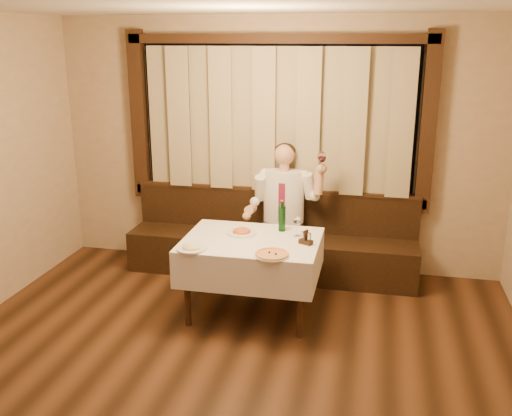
% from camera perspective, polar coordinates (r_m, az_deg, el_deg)
% --- Properties ---
extents(room, '(5.01, 6.01, 2.81)m').
position_cam_1_polar(room, '(4.44, -2.56, 2.79)').
color(room, black).
rests_on(room, ground).
extents(banquette, '(3.20, 0.61, 0.94)m').
position_cam_1_polar(banquette, '(6.43, 1.56, -3.82)').
color(banquette, black).
rests_on(banquette, ground).
extents(dining_table, '(1.27, 0.97, 0.76)m').
position_cam_1_polar(dining_table, '(5.37, -0.45, -4.17)').
color(dining_table, black).
rests_on(dining_table, ground).
extents(pizza, '(0.31, 0.31, 0.03)m').
position_cam_1_polar(pizza, '(4.93, 1.61, -4.66)').
color(pizza, white).
rests_on(pizza, dining_table).
extents(pasta_red, '(0.29, 0.29, 0.10)m').
position_cam_1_polar(pasta_red, '(5.46, -1.44, -2.18)').
color(pasta_red, white).
rests_on(pasta_red, dining_table).
extents(pasta_cream, '(0.27, 0.27, 0.09)m').
position_cam_1_polar(pasta_cream, '(5.09, -6.46, -3.75)').
color(pasta_cream, white).
rests_on(pasta_cream, dining_table).
extents(green_bottle, '(0.07, 0.07, 0.31)m').
position_cam_1_polar(green_bottle, '(5.52, 2.62, -0.99)').
color(green_bottle, '#114F16').
rests_on(green_bottle, dining_table).
extents(table_wine_glass, '(0.07, 0.07, 0.19)m').
position_cam_1_polar(table_wine_glass, '(5.37, 4.15, -1.41)').
color(table_wine_glass, white).
rests_on(table_wine_glass, dining_table).
extents(cruet_caddy, '(0.14, 0.11, 0.13)m').
position_cam_1_polar(cruet_caddy, '(5.21, 5.00, -3.12)').
color(cruet_caddy, black).
rests_on(cruet_caddy, dining_table).
extents(seated_man, '(0.83, 0.62, 1.48)m').
position_cam_1_polar(seated_man, '(6.15, 2.74, 0.54)').
color(seated_man, black).
rests_on(seated_man, ground).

